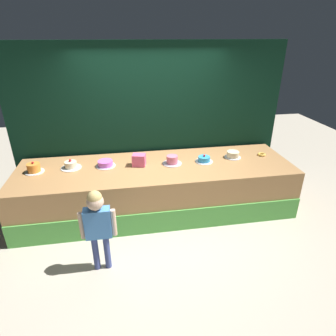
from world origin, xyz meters
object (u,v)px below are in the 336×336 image
(cake_far_left, at_px, (34,168))
(pink_box, at_px, (139,160))
(cake_center_right, at_px, (172,160))
(cake_right, at_px, (204,159))
(cake_far_right, at_px, (233,155))
(child_figure, at_px, (97,221))
(donut, at_px, (262,154))
(cake_center_left, at_px, (105,164))
(cake_left, at_px, (71,165))

(cake_far_left, bearing_deg, pink_box, -0.89)
(cake_center_right, distance_m, cake_right, 0.53)
(cake_far_right, bearing_deg, child_figure, -148.28)
(child_figure, bearing_deg, cake_right, 37.30)
(donut, bearing_deg, cake_right, -174.88)
(cake_center_left, height_order, cake_far_right, cake_far_right)
(cake_far_left, relative_size, cake_far_right, 1.02)
(cake_center_right, distance_m, cake_far_right, 1.06)
(cake_left, bearing_deg, pink_box, -4.42)
(child_figure, height_order, cake_center_right, child_figure)
(cake_center_left, xyz_separation_m, cake_far_right, (2.11, -0.01, 0.01))
(cake_left, height_order, cake_center_right, cake_left)
(cake_center_right, bearing_deg, cake_far_left, 178.72)
(child_figure, distance_m, cake_center_left, 1.35)
(cake_far_left, distance_m, cake_left, 0.53)
(child_figure, distance_m, donut, 3.02)
(pink_box, bearing_deg, cake_center_left, 173.38)
(child_figure, bearing_deg, cake_left, 108.70)
(child_figure, relative_size, cake_right, 3.89)
(cake_left, relative_size, cake_far_right, 1.13)
(cake_left, distance_m, cake_center_right, 1.58)
(child_figure, relative_size, cake_center_left, 3.61)
(cake_far_left, xyz_separation_m, cake_center_left, (1.05, 0.04, -0.02))
(pink_box, xyz_separation_m, donut, (2.11, 0.06, -0.08))
(donut, relative_size, cake_center_right, 0.44)
(child_figure, height_order, cake_far_right, child_figure)
(pink_box, xyz_separation_m, cake_center_left, (-0.53, 0.06, -0.05))
(child_figure, distance_m, cake_far_right, 2.56)
(cake_center_left, distance_m, cake_center_right, 1.06)
(cake_right, height_order, cake_far_right, cake_right)
(cake_right, relative_size, cake_far_right, 1.04)
(cake_left, bearing_deg, cake_right, -3.13)
(cake_center_left, height_order, cake_center_right, cake_center_right)
(pink_box, height_order, cake_far_left, pink_box)
(cake_far_left, distance_m, cake_right, 2.63)
(child_figure, relative_size, cake_left, 3.56)
(donut, height_order, cake_left, cake_left)
(cake_center_right, bearing_deg, cake_far_right, 4.23)
(donut, xyz_separation_m, cake_left, (-3.16, 0.02, 0.03))
(cake_center_left, bearing_deg, child_figure, -92.71)
(pink_box, distance_m, cake_far_right, 1.58)
(cake_far_left, bearing_deg, child_figure, -52.94)
(donut, distance_m, cake_center_left, 2.63)
(pink_box, xyz_separation_m, cake_right, (1.05, -0.03, -0.05))
(cake_center_right, relative_size, cake_right, 1.09)
(cake_center_right, relative_size, cake_far_right, 1.13)
(pink_box, height_order, cake_center_right, pink_box)
(cake_center_left, bearing_deg, cake_far_right, -0.16)
(cake_far_left, xyz_separation_m, cake_right, (2.63, -0.06, -0.02))
(child_figure, height_order, pink_box, child_figure)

